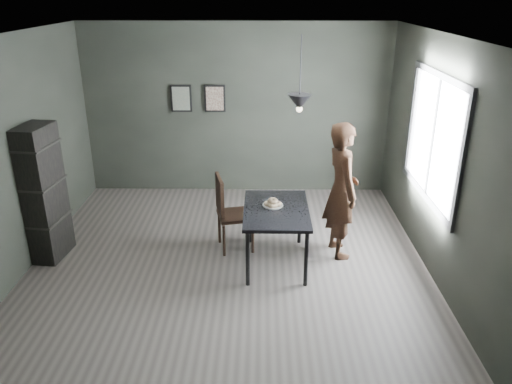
{
  "coord_description": "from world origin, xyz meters",
  "views": [
    {
      "loc": [
        0.42,
        -5.6,
        3.27
      ],
      "look_at": [
        0.35,
        0.05,
        0.95
      ],
      "focal_mm": 35.0,
      "sensor_mm": 36.0,
      "label": 1
    }
  ],
  "objects_px": {
    "cafe_table": "(276,214)",
    "wood_chair": "(228,208)",
    "white_plate": "(273,206)",
    "woman": "(342,190)",
    "shelf_unit": "(44,194)",
    "pendant_lamp": "(299,102)"
  },
  "relations": [
    {
      "from": "white_plate",
      "to": "shelf_unit",
      "type": "xyz_separation_m",
      "value": [
        -2.88,
        0.07,
        0.12
      ]
    },
    {
      "from": "white_plate",
      "to": "woman",
      "type": "bearing_deg",
      "value": 12.66
    },
    {
      "from": "pendant_lamp",
      "to": "woman",
      "type": "bearing_deg",
      "value": 16.14
    },
    {
      "from": "wood_chair",
      "to": "pendant_lamp",
      "type": "height_order",
      "value": "pendant_lamp"
    },
    {
      "from": "white_plate",
      "to": "woman",
      "type": "distance_m",
      "value": 0.91
    },
    {
      "from": "shelf_unit",
      "to": "white_plate",
      "type": "bearing_deg",
      "value": 4.71
    },
    {
      "from": "white_plate",
      "to": "woman",
      "type": "height_order",
      "value": "woman"
    },
    {
      "from": "woman",
      "to": "shelf_unit",
      "type": "relative_size",
      "value": 1.01
    },
    {
      "from": "cafe_table",
      "to": "white_plate",
      "type": "bearing_deg",
      "value": 118.96
    },
    {
      "from": "cafe_table",
      "to": "shelf_unit",
      "type": "height_order",
      "value": "shelf_unit"
    },
    {
      "from": "cafe_table",
      "to": "shelf_unit",
      "type": "xyz_separation_m",
      "value": [
        -2.92,
        0.15,
        0.2
      ]
    },
    {
      "from": "shelf_unit",
      "to": "pendant_lamp",
      "type": "height_order",
      "value": "pendant_lamp"
    },
    {
      "from": "white_plate",
      "to": "wood_chair",
      "type": "bearing_deg",
      "value": 153.24
    },
    {
      "from": "woman",
      "to": "wood_chair",
      "type": "height_order",
      "value": "woman"
    },
    {
      "from": "shelf_unit",
      "to": "pendant_lamp",
      "type": "bearing_deg",
      "value": 5.34
    },
    {
      "from": "white_plate",
      "to": "shelf_unit",
      "type": "relative_size",
      "value": 0.13
    },
    {
      "from": "cafe_table",
      "to": "wood_chair",
      "type": "distance_m",
      "value": 0.72
    },
    {
      "from": "wood_chair",
      "to": "pendant_lamp",
      "type": "distance_m",
      "value": 1.72
    },
    {
      "from": "wood_chair",
      "to": "pendant_lamp",
      "type": "bearing_deg",
      "value": -30.52
    },
    {
      "from": "shelf_unit",
      "to": "pendant_lamp",
      "type": "xyz_separation_m",
      "value": [
        3.17,
        -0.05,
        1.18
      ]
    },
    {
      "from": "white_plate",
      "to": "pendant_lamp",
      "type": "height_order",
      "value": "pendant_lamp"
    },
    {
      "from": "cafe_table",
      "to": "wood_chair",
      "type": "relative_size",
      "value": 1.16
    }
  ]
}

